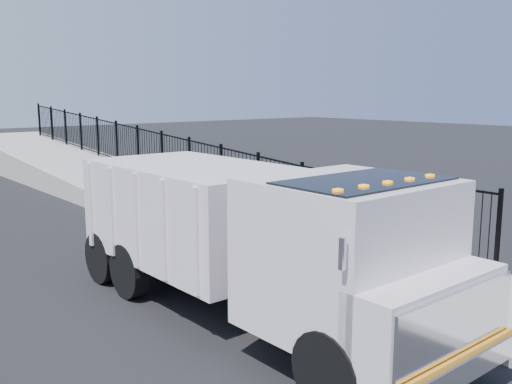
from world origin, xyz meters
TOP-DOWN VIEW (x-y plane):
  - ground at (0.00, 0.00)m, footprint 120.00×120.00m
  - sidewalk at (1.93, -2.00)m, footprint 3.55×12.00m
  - curb at (0.00, -2.00)m, footprint 0.30×12.00m
  - ramp at (2.12, 16.00)m, footprint 3.95×24.06m
  - iron_fence at (3.55, 12.00)m, footprint 0.10×28.00m
  - truck at (-1.89, -0.50)m, footprint 2.76×8.19m
  - worker at (1.07, -0.58)m, footprint 0.52×0.76m
  - debris at (1.36, -0.52)m, footprint 0.34×0.34m

SIDE VIEW (x-z plane):
  - ground at x=0.00m, z-range 0.00..0.00m
  - ramp at x=2.12m, z-range -1.60..1.60m
  - sidewalk at x=1.93m, z-range 0.00..0.12m
  - curb at x=0.00m, z-range 0.00..0.16m
  - debris at x=1.36m, z-range 0.12..0.21m
  - iron_fence at x=3.55m, z-range 0.00..1.80m
  - worker at x=1.07m, z-range 0.12..2.11m
  - truck at x=-1.89m, z-range 0.18..2.98m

